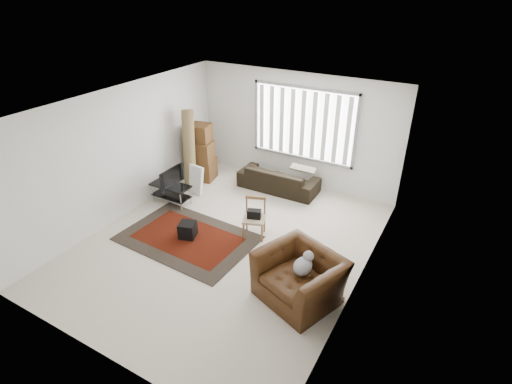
# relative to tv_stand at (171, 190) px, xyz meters

# --- Properties ---
(room) EXTENTS (6.00, 6.02, 2.71)m
(room) POSITION_rel_tv_stand_xyz_m (1.98, -0.18, 1.43)
(room) COLOR beige
(room) RESTS_ON ground
(persian_rug) EXTENTS (2.62, 1.81, 0.02)m
(persian_rug) POSITION_rel_tv_stand_xyz_m (1.18, -0.95, -0.32)
(persian_rug) COLOR black
(persian_rug) RESTS_ON ground
(tv_stand) EXTENTS (0.91, 0.41, 0.45)m
(tv_stand) POSITION_rel_tv_stand_xyz_m (0.00, 0.00, 0.00)
(tv_stand) COLOR black
(tv_stand) RESTS_ON ground
(tv) EXTENTS (0.10, 0.74, 0.42)m
(tv) POSITION_rel_tv_stand_xyz_m (-0.00, 0.00, 0.34)
(tv) COLOR black
(tv) RESTS_ON tv_stand
(subwoofer) EXTENTS (0.39, 0.39, 0.31)m
(subwoofer) POSITION_rel_tv_stand_xyz_m (1.17, -0.91, -0.15)
(subwoofer) COLOR black
(subwoofer) RESTS_ON persian_rug
(moving_boxes) EXTENTS (0.67, 0.63, 1.41)m
(moving_boxes) POSITION_rel_tv_stand_xyz_m (-0.11, 1.35, 0.33)
(moving_boxes) COLOR #55371B
(moving_boxes) RESTS_ON ground
(white_flatpack) EXTENTS (0.56, 0.28, 0.68)m
(white_flatpack) POSITION_rel_tv_stand_xyz_m (0.14, 0.67, 0.01)
(white_flatpack) COLOR silver
(white_flatpack) RESTS_ON ground
(rolled_rug) EXTENTS (0.53, 0.68, 1.88)m
(rolled_rug) POSITION_rel_tv_stand_xyz_m (-0.11, 0.88, 0.61)
(rolled_rug) COLOR brown
(rolled_rug) RESTS_ON ground
(sofa) EXTENTS (1.91, 0.85, 0.73)m
(sofa) POSITION_rel_tv_stand_xyz_m (1.81, 1.76, 0.04)
(sofa) COLOR black
(sofa) RESTS_ON ground
(side_chair) EXTENTS (0.55, 0.55, 0.79)m
(side_chair) POSITION_rel_tv_stand_xyz_m (2.26, -0.20, 0.11)
(side_chair) COLOR tan
(side_chair) RESTS_ON ground
(armchair) EXTENTS (1.52, 1.43, 0.91)m
(armchair) POSITION_rel_tv_stand_xyz_m (3.74, -1.35, 0.13)
(armchair) COLOR #3C200C
(armchair) RESTS_ON ground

